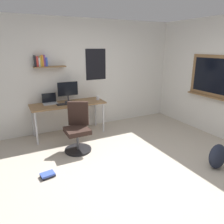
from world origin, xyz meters
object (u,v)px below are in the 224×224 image
(coffee_mug, at_px, (98,98))
(backpack, at_px, (217,156))
(book_stack_on_floor, at_px, (48,175))
(office_chair, at_px, (78,130))
(laptop, at_px, (50,101))
(computer_mouse, at_px, (77,102))
(monitor_primary, at_px, (68,90))
(keyboard, at_px, (65,104))
(desk, at_px, (68,106))

(coffee_mug, bearing_deg, backpack, -67.28)
(backpack, relative_size, book_stack_on_floor, 1.87)
(office_chair, xyz_separation_m, backpack, (1.85, -1.72, -0.19))
(laptop, bearing_deg, computer_mouse, -21.36)
(computer_mouse, distance_m, book_stack_on_floor, 1.91)
(office_chair, relative_size, book_stack_on_floor, 4.05)
(office_chair, distance_m, laptop, 1.11)
(monitor_primary, xyz_separation_m, computer_mouse, (0.16, -0.17, -0.25))
(coffee_mug, relative_size, backpack, 0.21)
(laptop, distance_m, keyboard, 0.37)
(coffee_mug, bearing_deg, office_chair, -133.95)
(computer_mouse, relative_size, backpack, 0.24)
(laptop, xyz_separation_m, coffee_mug, (1.09, -0.17, -0.01))
(monitor_primary, distance_m, backpack, 3.28)
(monitor_primary, bearing_deg, desk, -112.79)
(keyboard, xyz_separation_m, backpack, (1.87, -2.49, -0.54))
(laptop, xyz_separation_m, computer_mouse, (0.57, -0.22, -0.04))
(laptop, height_order, coffee_mug, laptop)
(laptop, height_order, book_stack_on_floor, laptop)
(desk, height_order, office_chair, office_chair)
(desk, relative_size, book_stack_on_floor, 7.01)
(coffee_mug, height_order, book_stack_on_floor, coffee_mug)
(keyboard, relative_size, coffee_mug, 4.02)
(monitor_primary, xyz_separation_m, coffee_mug, (0.68, -0.12, -0.22))
(desk, bearing_deg, office_chair, -94.51)
(desk, bearing_deg, monitor_primary, 67.21)
(desk, relative_size, keyboard, 4.44)
(computer_mouse, bearing_deg, backpack, -57.47)
(office_chair, height_order, keyboard, office_chair)
(keyboard, bearing_deg, laptop, 142.33)
(desk, xyz_separation_m, coffee_mug, (0.72, -0.03, 0.12))
(laptop, height_order, computer_mouse, laptop)
(monitor_primary, xyz_separation_m, keyboard, (-0.12, -0.17, -0.26))
(desk, height_order, backpack, desk)
(desk, height_order, keyboard, keyboard)
(monitor_primary, bearing_deg, coffee_mug, -10.31)
(desk, relative_size, computer_mouse, 15.80)
(computer_mouse, bearing_deg, monitor_primary, 132.06)
(desk, relative_size, office_chair, 1.73)
(backpack, distance_m, book_stack_on_floor, 2.80)
(monitor_primary, relative_size, book_stack_on_floor, 1.98)
(keyboard, distance_m, computer_mouse, 0.28)
(desk, distance_m, laptop, 0.42)
(computer_mouse, xyz_separation_m, backpack, (1.59, -2.49, -0.55))
(laptop, bearing_deg, desk, -21.55)
(office_chair, height_order, computer_mouse, office_chair)
(office_chair, bearing_deg, monitor_primary, 83.48)
(coffee_mug, xyz_separation_m, backpack, (1.06, -2.54, -0.57))
(desk, bearing_deg, backpack, -55.16)
(backpack, bearing_deg, book_stack_on_floor, 158.14)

